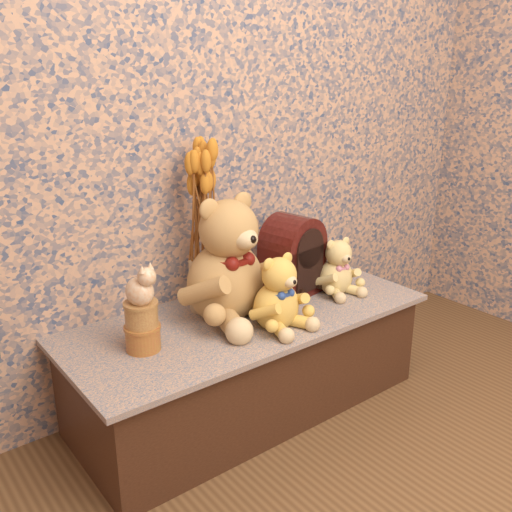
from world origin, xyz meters
The scene contains 10 objects.
display_shelf centered at (0.00, 1.22, 0.19)m, with size 1.35×0.58×0.38m, color #3A5377.
teddy_large centered at (-0.06, 1.27, 0.62)m, with size 0.38×0.45×0.48m, color #A37E3F, non-canonical shape.
teddy_medium centered at (0.03, 1.09, 0.52)m, with size 0.22×0.26×0.28m, color gold, non-canonical shape.
teddy_small centered at (0.41, 1.18, 0.50)m, with size 0.19×0.23×0.24m, color #D6B566, non-canonical shape.
cathedral_radio centered at (0.27, 1.28, 0.54)m, with size 0.23×0.17×0.32m, color #370D0A, non-canonical shape.
ceramic_vase centered at (-0.09, 1.36, 0.48)m, with size 0.11×0.11×0.19m, color tan.
dried_stalks centered at (-0.09, 1.36, 0.80)m, with size 0.24×0.24×0.46m, color #C5711F, non-canonical shape.
biscuit_tin_lower centered at (-0.42, 1.21, 0.42)m, with size 0.11×0.11×0.08m, color #B09233.
biscuit_tin_upper centered at (-0.42, 1.21, 0.50)m, with size 0.10×0.10×0.08m, color tan.
cat_figurine centered at (-0.42, 1.21, 0.61)m, with size 0.10×0.11×0.14m, color silver, non-canonical shape.
Camera 1 is at (-1.13, -0.29, 1.26)m, focal length 39.88 mm.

